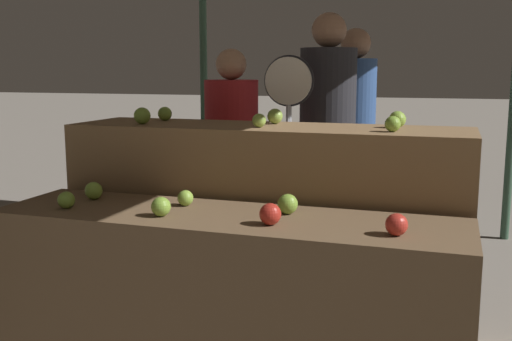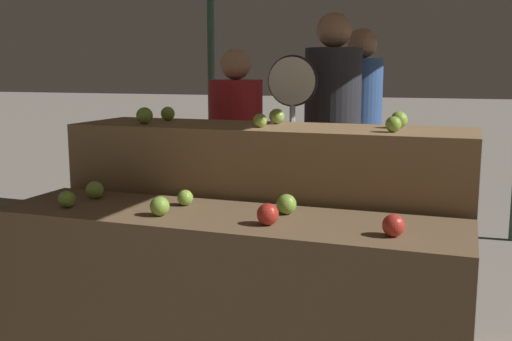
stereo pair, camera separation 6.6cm
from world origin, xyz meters
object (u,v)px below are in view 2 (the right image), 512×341
object	(u,v)px
person_customer_left	(360,124)
person_customer_right	(332,126)
produce_scale	(292,120)
person_vendor_at_scale	(236,149)

from	to	relation	value
person_customer_left	person_customer_right	distance (m)	0.53
person_customer_left	produce_scale	bearing A→B (deg)	80.30
produce_scale	person_customer_right	bearing A→B (deg)	74.61
person_customer_left	person_customer_right	size ratio (longest dim) A/B	0.96
produce_scale	person_vendor_at_scale	distance (m)	0.53
produce_scale	person_customer_right	size ratio (longest dim) A/B	0.84
person_vendor_at_scale	person_customer_right	size ratio (longest dim) A/B	0.86
produce_scale	person_customer_left	xyz separation A→B (m)	(0.24, 1.04, -0.10)
person_customer_left	person_customer_right	world-z (taller)	person_customer_right
person_vendor_at_scale	person_customer_left	distance (m)	1.10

